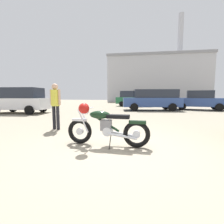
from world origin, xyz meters
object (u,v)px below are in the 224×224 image
object	(u,v)px
bystander	(55,102)
silver_sedan_mid	(199,100)
vintage_motorcycle	(105,126)
pale_sedan_back	(133,98)
dark_sedan_left	(152,99)
red_hatchback_near	(21,100)

from	to	relation	value
bystander	silver_sedan_mid	distance (m)	12.52
vintage_motorcycle	pale_sedan_back	bearing A→B (deg)	-87.74
silver_sedan_mid	vintage_motorcycle	bearing A→B (deg)	74.60
silver_sedan_mid	dark_sedan_left	size ratio (longest dim) A/B	0.89
bystander	red_hatchback_near	xyz separation A→B (m)	(-5.49, 4.13, -0.10)
bystander	dark_sedan_left	size ratio (longest dim) A/B	0.34
vintage_motorcycle	bystander	xyz separation A→B (m)	(-2.25, 1.37, 0.53)
vintage_motorcycle	red_hatchback_near	size ratio (longest dim) A/B	0.51
bystander	dark_sedan_left	world-z (taller)	dark_sedan_left
red_hatchback_near	pale_sedan_back	xyz separation A→B (m)	(6.86, 9.18, 0.00)
red_hatchback_near	pale_sedan_back	distance (m)	11.46
bystander	pale_sedan_back	distance (m)	13.38
dark_sedan_left	pale_sedan_back	bearing A→B (deg)	-76.81
pale_sedan_back	dark_sedan_left	bearing A→B (deg)	-60.13
red_hatchback_near	silver_sedan_mid	bearing A→B (deg)	-164.28
bystander	red_hatchback_near	world-z (taller)	red_hatchback_near
silver_sedan_mid	dark_sedan_left	world-z (taller)	dark_sedan_left
vintage_motorcycle	pale_sedan_back	xyz separation A→B (m)	(-0.87, 14.68, 0.43)
silver_sedan_mid	red_hatchback_near	size ratio (longest dim) A/B	1.08
bystander	silver_sedan_mid	bearing A→B (deg)	152.69
vintage_motorcycle	pale_sedan_back	distance (m)	14.71
silver_sedan_mid	red_hatchback_near	xyz separation A→B (m)	(-12.98, -5.89, 0.08)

